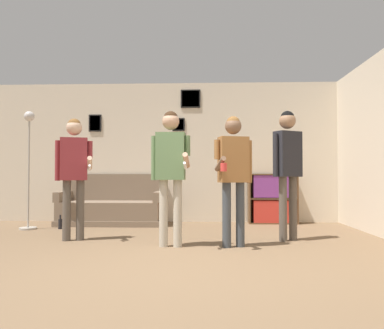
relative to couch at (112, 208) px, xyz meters
name	(u,v)px	position (x,y,z in m)	size (l,w,h in m)	color
ground_plane	(169,272)	(1.40, -3.37, -0.30)	(20.00, 20.00, 0.00)	brown
wall_back	(189,152)	(1.40, 0.41, 1.06)	(8.12, 0.08, 2.70)	beige
couch	(112,208)	(0.00, 0.00, 0.00)	(1.88, 0.80, 0.92)	#7A6651
bookshelf	(273,199)	(2.99, 0.19, 0.16)	(0.90, 0.30, 0.93)	brown
floor_lamp	(29,156)	(-1.22, -0.72, 0.92)	(0.28, 0.28, 1.98)	#ADA89E
person_player_foreground_left	(74,165)	(-0.09, -1.74, 0.74)	(0.56, 0.42, 1.69)	brown
person_player_foreground_center	(171,163)	(1.30, -2.14, 0.76)	(0.50, 0.47, 1.72)	#B7AD99
person_watcher_holding_cup	(233,167)	(2.09, -2.13, 0.71)	(0.48, 0.50, 1.65)	#3D4247
person_spectator_near_bookshelf	(288,160)	(2.88, -1.63, 0.82)	(0.44, 0.35, 1.80)	brown
bottle_on_floor	(60,223)	(-0.70, -0.67, -0.21)	(0.06, 0.06, 0.23)	black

